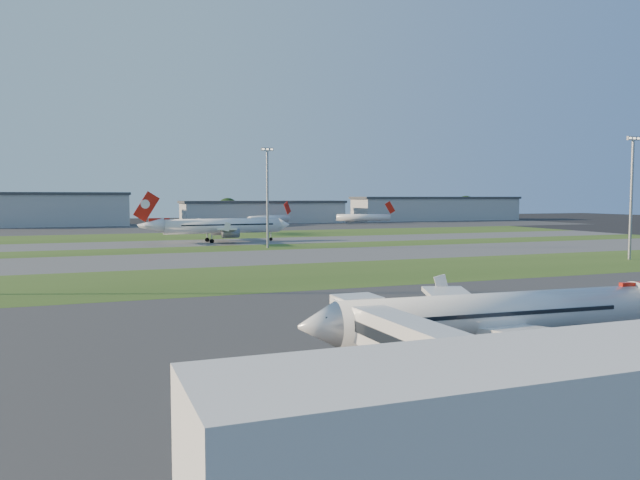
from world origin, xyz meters
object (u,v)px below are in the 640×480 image
light_mast_centre (267,191)px  light_mast_east (632,189)px  airliner_parked (500,315)px  mini_jet_near (270,219)px  jet_bridge (439,352)px  mini_jet_far (364,217)px  airliner_taxiing (221,226)px

light_mast_centre → light_mast_east: size_ratio=1.00×
airliner_parked → mini_jet_near: bearing=81.7°
airliner_parked → light_mast_centre: 114.91m
jet_bridge → light_mast_centre: light_mast_centre is taller
mini_jet_near → light_mast_east: 173.89m
jet_bridge → mini_jet_far: size_ratio=0.97×
airliner_parked → airliner_taxiing: bearing=90.7°
airliner_taxiing → mini_jet_near: airliner_taxiing is taller
airliner_parked → airliner_taxiing: 138.35m
mini_jet_near → mini_jet_far: 48.69m
airliner_taxiing → mini_jet_far: bearing=-135.6°
airliner_parked → mini_jet_far: bearing=71.0°
light_mast_centre → mini_jet_near: bearing=73.6°
jet_bridge → mini_jet_far: 265.02m
airliner_taxiing → jet_bridge: bearing=80.9°
mini_jet_near → mini_jet_far: (48.53, 4.05, 0.00)m
jet_bridge → light_mast_centre: bearing=78.6°
mini_jet_far → light_mast_east: (-19.46, -175.10, 11.53)m
jet_bridge → airliner_taxiing: (17.88, 147.83, 0.62)m
airliner_taxiing → light_mast_east: 107.19m
light_mast_centre → light_mast_east: (63.00, -56.00, 0.00)m
mini_jet_near → light_mast_centre: size_ratio=0.96×
airliner_taxiing → light_mast_east: light_mast_east is taller
airliner_taxiing → mini_jet_far: airliner_taxiing is taller
jet_bridge → airliner_taxiing: airliner_taxiing is taller
airliner_parked → airliner_taxiing: airliner_taxiing is taller
jet_bridge → mini_jet_far: mini_jet_far is taller
jet_bridge → mini_jet_near: (58.74, 238.29, -0.73)m
airliner_parked → airliner_taxiing: (6.22, 138.21, 0.90)m
mini_jet_near → light_mast_east: (29.07, -171.05, 11.53)m
light_mast_east → mini_jet_near: bearing=99.6°
mini_jet_near → light_mast_east: size_ratio=0.96×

